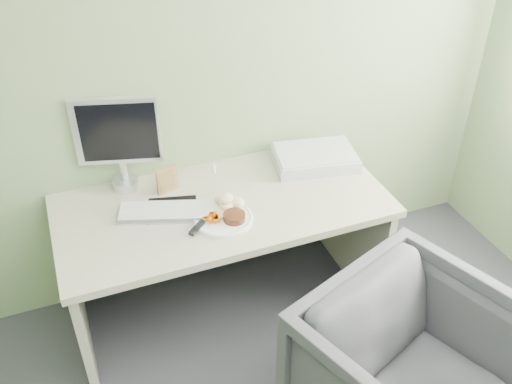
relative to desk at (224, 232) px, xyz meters
name	(u,v)px	position (x,y,z in m)	size (l,w,h in m)	color
wall_back	(193,53)	(0.00, 0.38, 0.80)	(3.50, 3.50, 0.00)	gray
desk	(224,232)	(0.00, 0.00, 0.00)	(1.60, 0.75, 0.73)	#BCB59D
plate	(223,219)	(-0.04, -0.13, 0.19)	(0.28, 0.28, 0.01)	white
steak	(234,217)	(0.00, -0.16, 0.21)	(0.10, 0.10, 0.03)	black
potato_pile	(226,202)	(0.00, -0.06, 0.23)	(0.13, 0.09, 0.07)	tan
carrot_heap	(212,218)	(-0.10, -0.13, 0.22)	(0.07, 0.06, 0.05)	#D55404
steak_knife	(202,222)	(-0.15, -0.14, 0.21)	(0.22, 0.20, 0.02)	silver
mousepad	(172,209)	(-0.24, 0.04, 0.18)	(0.23, 0.20, 0.00)	black
keyboard	(172,211)	(-0.25, 0.00, 0.20)	(0.49, 0.14, 0.02)	white
computer_mouse	(228,199)	(0.02, 0.00, 0.20)	(0.06, 0.11, 0.04)	white
photo_frame	(167,180)	(-0.22, 0.19, 0.25)	(0.11, 0.01, 0.14)	olive
eyedrop_bottle	(214,168)	(0.04, 0.27, 0.21)	(0.02, 0.02, 0.06)	white
scanner	(315,158)	(0.57, 0.16, 0.22)	(0.43, 0.29, 0.07)	silver
monitor	(118,139)	(-0.41, 0.31, 0.46)	(0.40, 0.16, 0.49)	silver
desk_chair	(414,379)	(0.49, -0.99, -0.17)	(0.81, 0.83, 0.75)	#343439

